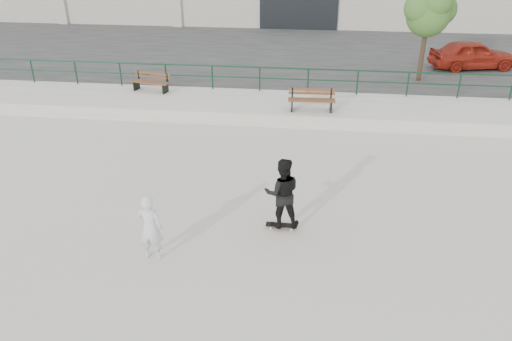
# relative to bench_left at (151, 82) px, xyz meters

# --- Properties ---
(ground) EXTENTS (120.00, 120.00, 0.00)m
(ground) POSITION_rel_bench_left_xyz_m (5.49, -10.26, -0.87)
(ground) COLOR beige
(ground) RESTS_ON ground
(ledge) EXTENTS (30.00, 3.00, 0.50)m
(ledge) POSITION_rel_bench_left_xyz_m (5.49, -0.76, -0.62)
(ledge) COLOR silver
(ledge) RESTS_ON ground
(parking_strip) EXTENTS (60.00, 14.00, 0.50)m
(parking_strip) POSITION_rel_bench_left_xyz_m (5.49, 7.74, -0.62)
(parking_strip) COLOR #303030
(parking_strip) RESTS_ON ground
(railing) EXTENTS (28.00, 0.06, 1.03)m
(railing) POSITION_rel_bench_left_xyz_m (5.49, 0.54, 0.37)
(railing) COLOR #143824
(railing) RESTS_ON ledge
(bench_left) EXTENTS (1.70, 0.80, 0.75)m
(bench_left) POSITION_rel_bench_left_xyz_m (0.00, 0.00, 0.00)
(bench_left) COLOR brown
(bench_left) RESTS_ON ledge
(bench_right) EXTENTS (1.77, 0.59, 0.80)m
(bench_right) POSITION_rel_bench_left_xyz_m (6.69, -1.56, 0.02)
(bench_right) COLOR brown
(bench_right) RESTS_ON ledge
(tree) EXTENTS (2.28, 2.02, 4.04)m
(tree) POSITION_rel_bench_left_xyz_m (11.37, 2.86, 2.66)
(tree) COLOR #423221
(tree) RESTS_ON parking_strip
(red_car) EXTENTS (4.22, 2.44, 1.35)m
(red_car) POSITION_rel_bench_left_xyz_m (14.16, 5.23, 0.30)
(red_car) COLOR maroon
(red_car) RESTS_ON parking_strip
(skateboard) EXTENTS (0.78, 0.22, 0.09)m
(skateboard) POSITION_rel_bench_left_xyz_m (6.13, -8.94, -0.80)
(skateboard) COLOR black
(skateboard) RESTS_ON ground
(standing_skater) EXTENTS (0.97, 0.81, 1.82)m
(standing_skater) POSITION_rel_bench_left_xyz_m (6.13, -8.94, 0.13)
(standing_skater) COLOR black
(standing_skater) RESTS_ON skateboard
(seated_skater) EXTENTS (0.61, 0.42, 1.62)m
(seated_skater) POSITION_rel_bench_left_xyz_m (3.30, -10.51, -0.06)
(seated_skater) COLOR silver
(seated_skater) RESTS_ON ground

